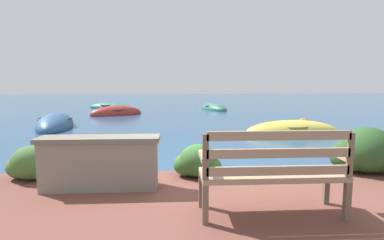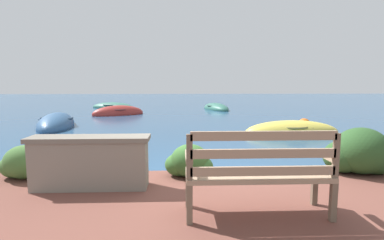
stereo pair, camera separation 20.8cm
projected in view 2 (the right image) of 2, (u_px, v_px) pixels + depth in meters
ground_plane at (203, 183)px, 4.81m from camera, size 80.00×80.00×0.00m
park_bench at (259, 171)px, 3.08m from camera, size 1.51×0.48×0.93m
stone_wall at (90, 162)px, 3.94m from camera, size 1.56×0.39×0.69m
hedge_clump_far_left at (24, 164)px, 4.36m from camera, size 0.72×0.52×0.49m
hedge_clump_left at (189, 163)px, 4.44m from camera, size 0.72×0.52×0.49m
hedge_clump_centre at (360, 154)px, 4.59m from camera, size 1.05×0.75×0.71m
rowboat_nearest at (292, 132)px, 9.36m from camera, size 3.01×1.12×0.78m
rowboat_mid at (56, 125)px, 10.99m from camera, size 1.86×3.48×0.89m
rowboat_far at (118, 114)px, 15.10m from camera, size 2.74×2.03×0.84m
rowboat_outer at (216, 109)px, 18.15m from camera, size 1.83×2.98×0.69m
rowboat_distant at (113, 107)px, 19.27m from camera, size 3.18×2.29×0.64m
mooring_buoy at (304, 124)px, 11.22m from camera, size 0.47×0.47×0.43m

